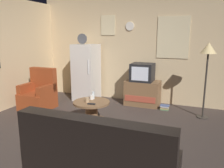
{
  "coord_description": "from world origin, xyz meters",
  "views": [
    {
      "loc": [
        1.74,
        -3.25,
        1.73
      ],
      "look_at": [
        0.06,
        0.9,
        0.75
      ],
      "focal_mm": 35.81,
      "sensor_mm": 36.0,
      "label": 1
    }
  ],
  "objects_px": {
    "couch": "(101,162)",
    "mug_ceramic_tan": "(87,100)",
    "mug_ceramic_white": "(92,97)",
    "crt_tv": "(142,72)",
    "coffee_table": "(92,113)",
    "standing_lamp": "(208,54)",
    "armchair": "(39,95)",
    "tv_stand": "(143,93)",
    "wine_glass": "(93,95)",
    "book_stack": "(165,107)",
    "remote_control": "(91,104)",
    "fridge": "(86,72)"
  },
  "relations": [
    {
      "from": "couch",
      "to": "mug_ceramic_tan",
      "type": "bearing_deg",
      "value": 122.83
    },
    {
      "from": "mug_ceramic_white",
      "to": "mug_ceramic_tan",
      "type": "bearing_deg",
      "value": -85.94
    },
    {
      "from": "crt_tv",
      "to": "coffee_table",
      "type": "xyz_separation_m",
      "value": [
        -0.6,
        -1.59,
        -0.6
      ]
    },
    {
      "from": "standing_lamp",
      "to": "armchair",
      "type": "height_order",
      "value": "standing_lamp"
    },
    {
      "from": "tv_stand",
      "to": "mug_ceramic_white",
      "type": "height_order",
      "value": "tv_stand"
    },
    {
      "from": "crt_tv",
      "to": "wine_glass",
      "type": "relative_size",
      "value": 3.6
    },
    {
      "from": "tv_stand",
      "to": "mug_ceramic_white",
      "type": "xyz_separation_m",
      "value": [
        -0.69,
        -1.46,
        0.2
      ]
    },
    {
      "from": "mug_ceramic_white",
      "to": "book_stack",
      "type": "bearing_deg",
      "value": 44.91
    },
    {
      "from": "remote_control",
      "to": "book_stack",
      "type": "relative_size",
      "value": 0.72
    },
    {
      "from": "crt_tv",
      "to": "wine_glass",
      "type": "bearing_deg",
      "value": -114.71
    },
    {
      "from": "mug_ceramic_tan",
      "to": "armchair",
      "type": "bearing_deg",
      "value": 163.23
    },
    {
      "from": "fridge",
      "to": "mug_ceramic_tan",
      "type": "distance_m",
      "value": 1.81
    },
    {
      "from": "crt_tv",
      "to": "remote_control",
      "type": "xyz_separation_m",
      "value": [
        -0.52,
        -1.77,
        -0.36
      ]
    },
    {
      "from": "fridge",
      "to": "coffee_table",
      "type": "bearing_deg",
      "value": -58.48
    },
    {
      "from": "mug_ceramic_tan",
      "to": "couch",
      "type": "xyz_separation_m",
      "value": [
        1.02,
        -1.59,
        -0.19
      ]
    },
    {
      "from": "wine_glass",
      "to": "book_stack",
      "type": "xyz_separation_m",
      "value": [
        1.26,
        1.23,
        -0.48
      ]
    },
    {
      "from": "wine_glass",
      "to": "mug_ceramic_tan",
      "type": "relative_size",
      "value": 1.67
    },
    {
      "from": "book_stack",
      "to": "crt_tv",
      "type": "bearing_deg",
      "value": 163.1
    },
    {
      "from": "wine_glass",
      "to": "tv_stand",
      "type": "bearing_deg",
      "value": 64.64
    },
    {
      "from": "standing_lamp",
      "to": "coffee_table",
      "type": "distance_m",
      "value": 2.63
    },
    {
      "from": "crt_tv",
      "to": "armchair",
      "type": "bearing_deg",
      "value": -151.59
    },
    {
      "from": "book_stack",
      "to": "wine_glass",
      "type": "bearing_deg",
      "value": -135.73
    },
    {
      "from": "remote_control",
      "to": "coffee_table",
      "type": "bearing_deg",
      "value": 110.45
    },
    {
      "from": "standing_lamp",
      "to": "book_stack",
      "type": "height_order",
      "value": "standing_lamp"
    },
    {
      "from": "tv_stand",
      "to": "mug_ceramic_tan",
      "type": "xyz_separation_m",
      "value": [
        -0.67,
        -1.67,
        0.2
      ]
    },
    {
      "from": "crt_tv",
      "to": "couch",
      "type": "bearing_deg",
      "value": -83.52
    },
    {
      "from": "armchair",
      "to": "couch",
      "type": "height_order",
      "value": "armchair"
    },
    {
      "from": "mug_ceramic_tan",
      "to": "standing_lamp",
      "type": "bearing_deg",
      "value": 31.05
    },
    {
      "from": "mug_ceramic_white",
      "to": "wine_glass",
      "type": "bearing_deg",
      "value": 69.86
    },
    {
      "from": "tv_stand",
      "to": "book_stack",
      "type": "height_order",
      "value": "tv_stand"
    },
    {
      "from": "tv_stand",
      "to": "couch",
      "type": "bearing_deg",
      "value": -83.87
    },
    {
      "from": "tv_stand",
      "to": "wine_glass",
      "type": "height_order",
      "value": "tv_stand"
    },
    {
      "from": "tv_stand",
      "to": "crt_tv",
      "type": "bearing_deg",
      "value": -177.28
    },
    {
      "from": "crt_tv",
      "to": "mug_ceramic_white",
      "type": "distance_m",
      "value": 1.64
    },
    {
      "from": "standing_lamp",
      "to": "armchair",
      "type": "xyz_separation_m",
      "value": [
        -3.67,
        -0.79,
        -1.02
      ]
    },
    {
      "from": "tv_stand",
      "to": "standing_lamp",
      "type": "height_order",
      "value": "standing_lamp"
    },
    {
      "from": "coffee_table",
      "to": "book_stack",
      "type": "xyz_separation_m",
      "value": [
        1.22,
        1.41,
        -0.17
      ]
    },
    {
      "from": "wine_glass",
      "to": "mug_ceramic_white",
      "type": "distance_m",
      "value": 0.06
    },
    {
      "from": "mug_ceramic_tan",
      "to": "coffee_table",
      "type": "bearing_deg",
      "value": 58.38
    },
    {
      "from": "standing_lamp",
      "to": "tv_stand",
      "type": "bearing_deg",
      "value": 164.08
    },
    {
      "from": "armchair",
      "to": "book_stack",
      "type": "distance_m",
      "value": 3.02
    },
    {
      "from": "standing_lamp",
      "to": "mug_ceramic_tan",
      "type": "bearing_deg",
      "value": -148.95
    },
    {
      "from": "tv_stand",
      "to": "mug_ceramic_tan",
      "type": "bearing_deg",
      "value": -111.92
    },
    {
      "from": "fridge",
      "to": "mug_ceramic_white",
      "type": "xyz_separation_m",
      "value": [
        0.85,
        -1.36,
        -0.25
      ]
    },
    {
      "from": "mug_ceramic_tan",
      "to": "book_stack",
      "type": "xyz_separation_m",
      "value": [
        1.27,
        1.49,
        -0.45
      ]
    },
    {
      "from": "coffee_table",
      "to": "mug_ceramic_tan",
      "type": "height_order",
      "value": "mug_ceramic_tan"
    },
    {
      "from": "fridge",
      "to": "crt_tv",
      "type": "height_order",
      "value": "fridge"
    },
    {
      "from": "coffee_table",
      "to": "armchair",
      "type": "bearing_deg",
      "value": 166.37
    },
    {
      "from": "coffee_table",
      "to": "mug_ceramic_tan",
      "type": "xyz_separation_m",
      "value": [
        -0.05,
        -0.08,
        0.27
      ]
    },
    {
      "from": "armchair",
      "to": "book_stack",
      "type": "relative_size",
      "value": 4.62
    }
  ]
}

